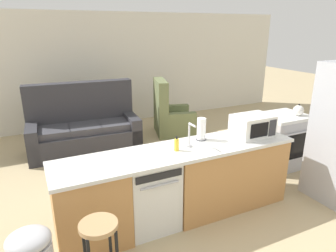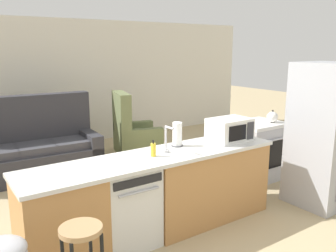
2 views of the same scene
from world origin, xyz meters
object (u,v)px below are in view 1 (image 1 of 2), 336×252
object	(u,v)px
couch	(84,129)
bar_stool	(100,244)
dishwasher	(149,193)
armchair	(170,118)
soap_bottle	(177,145)
kettle	(298,110)
paper_towel_roll	(201,129)
stove_range	(281,141)
microwave	(252,126)

from	to	relation	value
couch	bar_stool	bearing A→B (deg)	-98.41
dishwasher	armchair	distance (m)	3.28
soap_bottle	kettle	xyz separation A→B (m)	(2.42, 0.44, 0.01)
couch	soap_bottle	bearing A→B (deg)	-78.17
kettle	bar_stool	distance (m)	3.73
paper_towel_roll	bar_stool	size ratio (longest dim) A/B	0.38
bar_stool	stove_range	bearing A→B (deg)	21.15
microwave	armchair	distance (m)	2.93
stove_range	paper_towel_roll	world-z (taller)	paper_towel_roll
stove_range	paper_towel_roll	xyz separation A→B (m)	(-1.81, -0.38, 0.59)
couch	armchair	distance (m)	1.89
paper_towel_roll	couch	size ratio (longest dim) A/B	0.14
kettle	bar_stool	xyz separation A→B (m)	(-3.52, -1.17, -0.45)
dishwasher	bar_stool	distance (m)	1.06
kettle	bar_stool	size ratio (longest dim) A/B	0.28
kettle	armchair	bearing A→B (deg)	114.83
stove_range	soap_bottle	xyz separation A→B (m)	(-2.26, -0.56, 0.52)
dishwasher	armchair	bearing A→B (deg)	59.81
bar_stool	couch	size ratio (longest dim) A/B	0.36
stove_range	armchair	size ratio (longest dim) A/B	0.75
bar_stool	dishwasher	bearing A→B (deg)	44.98
dishwasher	couch	distance (m)	2.75
microwave	kettle	distance (m)	1.38
kettle	bar_stool	bearing A→B (deg)	-161.60
bar_stool	soap_bottle	bearing A→B (deg)	33.87
dishwasher	microwave	bearing A→B (deg)	-0.05
soap_bottle	kettle	distance (m)	2.46
soap_bottle	dishwasher	bearing A→B (deg)	177.62
paper_towel_roll	soap_bottle	bearing A→B (deg)	-157.76
dishwasher	paper_towel_roll	bearing A→B (deg)	11.95
microwave	bar_stool	world-z (taller)	microwave
dishwasher	armchair	xyz separation A→B (m)	(1.65, 2.84, -0.07)
stove_range	kettle	size ratio (longest dim) A/B	4.39
dishwasher	paper_towel_roll	world-z (taller)	paper_towel_roll
paper_towel_roll	armchair	size ratio (longest dim) A/B	0.24
paper_towel_roll	soap_bottle	xyz separation A→B (m)	(-0.44, -0.18, -0.07)
bar_stool	paper_towel_roll	bearing A→B (deg)	30.78
stove_range	microwave	distance (m)	1.40
dishwasher	soap_bottle	bearing A→B (deg)	-2.38
bar_stool	couch	bearing A→B (deg)	81.59
dishwasher	couch	size ratio (longest dim) A/B	0.41
microwave	kettle	world-z (taller)	microwave
kettle	armchair	distance (m)	2.74
stove_range	couch	size ratio (longest dim) A/B	0.44
paper_towel_roll	bar_stool	world-z (taller)	paper_towel_roll
stove_range	microwave	xyz separation A→B (m)	(-1.14, -0.55, 0.59)
armchair	stove_range	bearing A→B (deg)	-67.49
stove_range	paper_towel_roll	size ratio (longest dim) A/B	3.19
paper_towel_roll	kettle	world-z (taller)	paper_towel_roll
kettle	couch	xyz separation A→B (m)	(-3.00, 2.31, -0.59)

